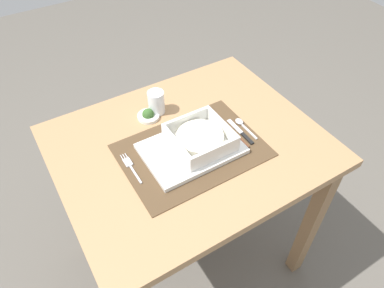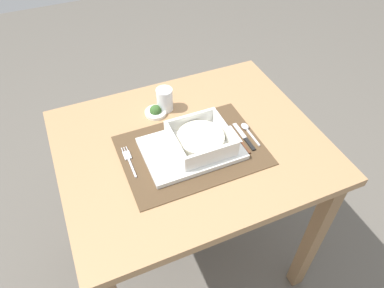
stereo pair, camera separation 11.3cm
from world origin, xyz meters
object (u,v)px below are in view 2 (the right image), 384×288
(porridge_bowl, at_px, (200,140))
(bread_knife, at_px, (240,141))
(dining_table, at_px, (191,167))
(butter_knife, at_px, (245,138))
(condiment_saucer, at_px, (156,112))
(fork, at_px, (129,159))
(drinking_glass, at_px, (165,101))
(spoon, at_px, (247,129))

(porridge_bowl, bearing_deg, bread_knife, -11.27)
(dining_table, distance_m, butter_knife, 0.22)
(condiment_saucer, bearing_deg, butter_knife, -46.20)
(dining_table, xyz_separation_m, fork, (-0.21, 0.00, 0.13))
(porridge_bowl, relative_size, bread_knife, 1.29)
(drinking_glass, xyz_separation_m, condiment_saucer, (-0.04, -0.01, -0.03))
(condiment_saucer, bearing_deg, drinking_glass, 18.26)
(spoon, relative_size, condiment_saucer, 1.47)
(drinking_glass, height_order, condiment_saucer, drinking_glass)
(porridge_bowl, distance_m, fork, 0.23)
(bread_knife, bearing_deg, dining_table, 160.77)
(porridge_bowl, xyz_separation_m, butter_knife, (0.15, -0.02, -0.03))
(fork, relative_size, drinking_glass, 1.59)
(bread_knife, bearing_deg, porridge_bowl, 172.47)
(bread_knife, height_order, condiment_saucer, condiment_saucer)
(butter_knife, bearing_deg, fork, 173.85)
(porridge_bowl, bearing_deg, condiment_saucer, 109.20)
(fork, xyz_separation_m, bread_knife, (0.36, -0.07, 0.00))
(porridge_bowl, relative_size, spoon, 1.57)
(spoon, bearing_deg, condiment_saucer, 144.29)
(dining_table, bearing_deg, drinking_glass, 94.96)
(condiment_saucer, bearing_deg, bread_knife, -49.78)
(dining_table, xyz_separation_m, bread_knife, (0.15, -0.06, 0.13))
(fork, height_order, condiment_saucer, condiment_saucer)
(spoon, height_order, condiment_saucer, condiment_saucer)
(butter_knife, relative_size, bread_knife, 0.98)
(dining_table, bearing_deg, spoon, -5.96)
(spoon, bearing_deg, drinking_glass, 137.46)
(drinking_glass, bearing_deg, spoon, -45.20)
(fork, xyz_separation_m, butter_knife, (0.38, -0.06, 0.00))
(spoon, distance_m, butter_knife, 0.05)
(dining_table, distance_m, fork, 0.24)
(butter_knife, relative_size, drinking_glass, 1.61)
(porridge_bowl, distance_m, condiment_saucer, 0.23)
(fork, relative_size, condiment_saucer, 1.75)
(bread_knife, bearing_deg, drinking_glass, 126.45)
(fork, bearing_deg, porridge_bowl, -8.50)
(porridge_bowl, relative_size, fork, 1.32)
(dining_table, distance_m, condiment_saucer, 0.23)
(fork, bearing_deg, spoon, -1.73)
(porridge_bowl, bearing_deg, drinking_glass, 98.59)
(bread_knife, relative_size, condiment_saucer, 1.80)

